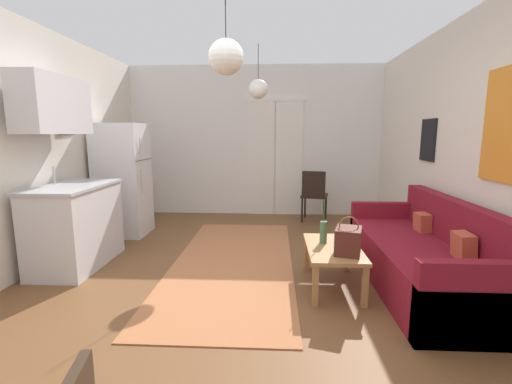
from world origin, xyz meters
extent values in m
cube|color=brown|center=(0.00, 0.00, -0.05)|extent=(5.05, 7.28, 0.10)
cube|color=white|center=(0.00, 3.39, 1.32)|extent=(4.65, 0.10, 2.65)
cube|color=white|center=(0.11, 3.33, 1.01)|extent=(0.48, 0.02, 2.02)
cube|color=white|center=(0.61, 3.33, 1.01)|extent=(0.48, 0.02, 2.02)
cube|color=white|center=(0.36, 3.32, 2.05)|extent=(1.06, 0.03, 0.06)
cube|color=silver|center=(2.28, 0.00, 1.32)|extent=(0.10, 6.88, 2.65)
cube|color=black|center=(2.21, 1.41, 1.39)|extent=(0.02, 0.38, 0.51)
cube|color=black|center=(-2.21, 1.25, 1.66)|extent=(0.02, 0.32, 0.40)
cube|color=#B26B42|center=(-0.11, 0.84, 0.01)|extent=(1.35, 3.29, 0.01)
cube|color=maroon|center=(1.74, 0.32, 0.22)|extent=(0.84, 2.14, 0.43)
cube|color=maroon|center=(2.09, 0.32, 0.42)|extent=(0.15, 2.14, 0.84)
cube|color=maroon|center=(1.74, -0.70, 0.31)|extent=(0.84, 0.11, 0.63)
cube|color=maroon|center=(1.74, 1.33, 0.31)|extent=(0.84, 0.11, 0.63)
cube|color=#B74C33|center=(1.93, -0.11, 0.54)|extent=(0.15, 0.23, 0.23)
cube|color=#B74C33|center=(1.94, 0.74, 0.53)|extent=(0.14, 0.20, 0.20)
cube|color=#A87542|center=(0.92, 0.25, 0.38)|extent=(0.50, 0.89, 0.04)
cube|color=#A87542|center=(0.71, -0.15, 0.18)|extent=(0.05, 0.05, 0.37)
cube|color=#A87542|center=(1.13, -0.15, 0.18)|extent=(0.05, 0.05, 0.37)
cube|color=#A87542|center=(0.71, 0.66, 0.18)|extent=(0.05, 0.05, 0.37)
cube|color=#A87542|center=(1.13, 0.66, 0.18)|extent=(0.05, 0.05, 0.37)
cylinder|color=#47704C|center=(0.84, 0.36, 0.51)|extent=(0.07, 0.07, 0.22)
cylinder|color=#477F42|center=(0.84, 0.36, 0.73)|extent=(0.01, 0.01, 0.22)
cube|color=#512319|center=(1.02, 0.07, 0.52)|extent=(0.29, 0.32, 0.23)
torus|color=brown|center=(1.02, 0.07, 0.66)|extent=(0.18, 0.01, 0.18)
cube|color=white|center=(-1.84, 1.93, 0.81)|extent=(0.65, 0.63, 1.61)
cube|color=#4C4C51|center=(-1.51, 1.93, 1.10)|extent=(0.01, 0.60, 0.01)
cylinder|color=#B7BABF|center=(-1.50, 1.76, 1.29)|extent=(0.02, 0.02, 0.23)
cylinder|color=#B7BABF|center=(-1.50, 1.76, 0.81)|extent=(0.02, 0.02, 0.35)
cube|color=silver|center=(-1.85, 0.67, 0.44)|extent=(0.59, 1.08, 0.88)
cube|color=#B7BABF|center=(-1.85, 0.67, 0.90)|extent=(0.62, 1.11, 0.03)
cube|color=#999BA0|center=(-1.85, 0.73, 0.85)|extent=(0.36, 0.40, 0.10)
cylinder|color=#B7BABF|center=(-2.08, 0.73, 1.01)|extent=(0.02, 0.02, 0.20)
cube|color=silver|center=(-1.98, 0.67, 1.77)|extent=(0.32, 0.98, 0.60)
cylinder|color=black|center=(1.24, 3.00, 0.21)|extent=(0.03, 0.03, 0.42)
cylinder|color=black|center=(0.89, 3.08, 0.21)|extent=(0.03, 0.03, 0.42)
cylinder|color=black|center=(1.17, 2.67, 0.21)|extent=(0.03, 0.03, 0.42)
cylinder|color=black|center=(0.82, 2.75, 0.21)|extent=(0.03, 0.03, 0.42)
cube|color=black|center=(1.03, 2.87, 0.43)|extent=(0.50, 0.48, 0.04)
cube|color=black|center=(0.99, 2.70, 0.65)|extent=(0.38, 0.11, 0.42)
cylinder|color=black|center=(-0.06, 0.02, 2.44)|extent=(0.01, 0.01, 0.40)
sphere|color=white|center=(-0.06, 0.02, 2.10)|extent=(0.29, 0.29, 0.29)
cylinder|color=black|center=(0.12, 1.92, 2.42)|extent=(0.01, 0.01, 0.45)
sphere|color=white|center=(0.12, 1.92, 2.06)|extent=(0.26, 0.26, 0.26)
camera|label=1|loc=(0.35, -3.02, 1.48)|focal=24.76mm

